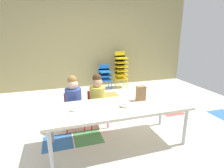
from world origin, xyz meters
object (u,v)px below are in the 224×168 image
(craft_table, at_px, (118,109))
(kid_chair_yellow_stack, at_px, (121,68))
(seated_child_near_camera, at_px, (73,98))
(paper_plate_near_edge, at_px, (74,111))
(donut_powdered_loose, at_px, (124,105))
(kid_chair_blue_stack, at_px, (105,75))
(paper_bag_brown, at_px, (141,93))
(donut_powdered_on_plate, at_px, (74,109))
(paper_plate_center_table, at_px, (112,105))
(seated_child_middle_seat, at_px, (97,95))

(craft_table, height_order, kid_chair_yellow_stack, kid_chair_yellow_stack)
(seated_child_near_camera, xyz_separation_m, paper_plate_near_edge, (-0.05, -0.59, 0.03))
(seated_child_near_camera, height_order, donut_powdered_loose, seated_child_near_camera)
(paper_plate_near_edge, bearing_deg, kid_chair_blue_stack, 66.77)
(kid_chair_yellow_stack, bearing_deg, kid_chair_blue_stack, -179.89)
(paper_bag_brown, xyz_separation_m, donut_powdered_loose, (-0.33, -0.16, -0.09))
(donut_powdered_on_plate, bearing_deg, paper_bag_brown, 5.99)
(kid_chair_blue_stack, distance_m, donut_powdered_on_plate, 2.93)
(craft_table, bearing_deg, paper_plate_center_table, 132.38)
(kid_chair_blue_stack, height_order, paper_plate_near_edge, kid_chair_blue_stack)
(donut_powdered_on_plate, height_order, donut_powdered_loose, donut_powdered_on_plate)
(donut_powdered_on_plate, bearing_deg, seated_child_middle_seat, 52.75)
(seated_child_middle_seat, distance_m, donut_powdered_loose, 0.68)
(kid_chair_blue_stack, bearing_deg, kid_chair_yellow_stack, 0.11)
(paper_bag_brown, relative_size, donut_powdered_loose, 1.81)
(paper_bag_brown, relative_size, donut_powdered_on_plate, 1.90)
(kid_chair_blue_stack, xyz_separation_m, paper_plate_near_edge, (-1.15, -2.68, 0.19))
(craft_table, xyz_separation_m, paper_bag_brown, (0.41, 0.12, 0.16))
(craft_table, distance_m, paper_bag_brown, 0.45)
(seated_child_middle_seat, xyz_separation_m, donut_powdered_loose, (0.22, -0.64, 0.05))
(kid_chair_blue_stack, distance_m, kid_chair_yellow_stack, 0.52)
(seated_child_near_camera, height_order, kid_chair_blue_stack, seated_child_near_camera)
(kid_chair_blue_stack, height_order, paper_plate_center_table, kid_chair_blue_stack)
(kid_chair_blue_stack, xyz_separation_m, kid_chair_yellow_stack, (0.49, 0.00, 0.18))
(seated_child_middle_seat, xyz_separation_m, paper_bag_brown, (0.56, -0.48, 0.14))
(seated_child_middle_seat, bearing_deg, kid_chair_blue_stack, 71.44)
(paper_bag_brown, distance_m, paper_plate_center_table, 0.48)
(craft_table, distance_m, seated_child_near_camera, 0.81)
(seated_child_near_camera, height_order, paper_plate_near_edge, seated_child_near_camera)
(kid_chair_blue_stack, height_order, kid_chair_yellow_stack, kid_chair_yellow_stack)
(donut_powdered_on_plate, bearing_deg, donut_powdered_loose, -4.58)
(craft_table, height_order, kid_chair_blue_stack, kid_chair_blue_stack)
(seated_child_middle_seat, xyz_separation_m, kid_chair_yellow_stack, (1.19, 2.09, 0.02))
(seated_child_near_camera, xyz_separation_m, kid_chair_yellow_stack, (1.59, 2.09, 0.02))
(seated_child_near_camera, bearing_deg, paper_plate_near_edge, -95.21)
(donut_powdered_loose, bearing_deg, paper_plate_near_edge, 175.42)
(donut_powdered_on_plate, xyz_separation_m, donut_powdered_loose, (0.67, -0.05, -0.01))
(seated_child_near_camera, bearing_deg, craft_table, -47.90)
(seated_child_middle_seat, distance_m, paper_plate_near_edge, 0.74)
(craft_table, distance_m, paper_plate_near_edge, 0.60)
(seated_child_near_camera, relative_size, paper_plate_near_edge, 5.10)
(paper_bag_brown, height_order, donut_powdered_on_plate, paper_bag_brown)
(craft_table, relative_size, donut_powdered_on_plate, 17.07)
(craft_table, height_order, seated_child_near_camera, seated_child_near_camera)
(seated_child_near_camera, relative_size, kid_chair_blue_stack, 1.35)
(paper_bag_brown, distance_m, donut_powdered_loose, 0.38)
(kid_chair_yellow_stack, bearing_deg, donut_powdered_on_plate, -121.44)
(paper_plate_near_edge, bearing_deg, paper_plate_center_table, 5.47)
(paper_plate_near_edge, relative_size, paper_plate_center_table, 1.00)
(seated_child_middle_seat, bearing_deg, kid_chair_yellow_stack, 60.34)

